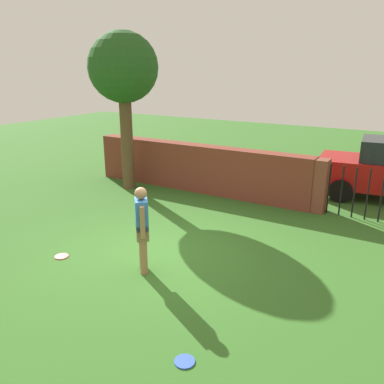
# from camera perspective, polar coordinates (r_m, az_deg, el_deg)

# --- Properties ---
(ground_plane) EXTENTS (40.00, 40.00, 0.00)m
(ground_plane) POSITION_cam_1_polar(r_m,az_deg,el_deg) (8.13, -5.14, -8.89)
(ground_plane) COLOR #336623
(brick_wall) EXTENTS (7.07, 0.50, 1.42)m
(brick_wall) POSITION_cam_1_polar(r_m,az_deg,el_deg) (11.99, 0.73, 3.53)
(brick_wall) COLOR brown
(brick_wall) RESTS_ON ground
(tree) EXTENTS (2.03, 2.03, 4.65)m
(tree) POSITION_cam_1_polar(r_m,az_deg,el_deg) (12.04, -9.90, 16.91)
(tree) COLOR brown
(tree) RESTS_ON ground
(person) EXTENTS (0.40, 0.43, 1.62)m
(person) POSITION_cam_1_polar(r_m,az_deg,el_deg) (7.15, -7.24, -4.88)
(person) COLOR #9E704C
(person) RESTS_ON ground
(fence_gate) EXTENTS (2.52, 0.44, 1.40)m
(fence_gate) POSITION_cam_1_polar(r_m,az_deg,el_deg) (10.54, 23.29, 0.03)
(fence_gate) COLOR brown
(fence_gate) RESTS_ON ground
(frisbee_blue) EXTENTS (0.27, 0.27, 0.02)m
(frisbee_blue) POSITION_cam_1_polar(r_m,az_deg,el_deg) (5.50, -1.08, -23.31)
(frisbee_blue) COLOR blue
(frisbee_blue) RESTS_ON ground
(frisbee_red) EXTENTS (0.27, 0.27, 0.02)m
(frisbee_red) POSITION_cam_1_polar(r_m,az_deg,el_deg) (8.39, -18.36, -8.83)
(frisbee_red) COLOR red
(frisbee_red) RESTS_ON ground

